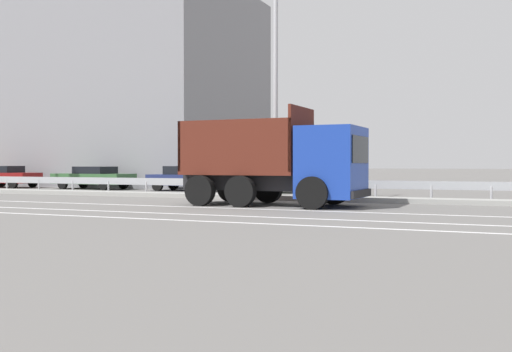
{
  "coord_description": "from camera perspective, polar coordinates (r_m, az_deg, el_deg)",
  "views": [
    {
      "loc": [
        10.01,
        -19.48,
        1.44
      ],
      "look_at": [
        1.29,
        1.27,
        0.97
      ],
      "focal_mm": 42.0,
      "sensor_mm": 36.0,
      "label": 1
    }
  ],
  "objects": [
    {
      "name": "dump_truck",
      "position": [
        20.31,
        3.74,
        0.84
      ],
      "size": [
        6.33,
        2.8,
        3.35
      ],
      "rotation": [
        0.0,
        0.0,
        -1.58
      ],
      "color": "#19389E",
      "rests_on": "ground_plane"
    },
    {
      "name": "parked_car_2",
      "position": [
        35.07,
        -15.21,
        -0.11
      ],
      "size": [
        4.87,
        2.06,
        1.28
      ],
      "rotation": [
        0.0,
        0.0,
        1.52
      ],
      "color": "#335B33",
      "rests_on": "ground_plane"
    },
    {
      "name": "parked_car_4",
      "position": [
        29.64,
        1.59,
        -0.38
      ],
      "size": [
        4.93,
        1.94,
        1.2
      ],
      "rotation": [
        0.0,
        0.0,
        1.61
      ],
      "color": "#335B33",
      "rests_on": "ground_plane"
    },
    {
      "name": "background_building_0",
      "position": [
        43.28,
        -11.31,
        8.04
      ],
      "size": [
        15.12,
        13.18,
        13.25
      ],
      "primitive_type": "cube",
      "color": "gray",
      "rests_on": "ground_plane"
    },
    {
      "name": "median_island",
      "position": [
        24.48,
        -1.38,
        -1.97
      ],
      "size": [
        33.97,
        1.1,
        0.18
      ],
      "primitive_type": "cube",
      "color": "gray",
      "rests_on": "ground_plane"
    },
    {
      "name": "street_lamp_1",
      "position": [
        24.07,
        1.69,
        9.8
      ],
      "size": [
        0.71,
        2.46,
        9.06
      ],
      "color": "#ADADB2",
      "rests_on": "ground_plane"
    },
    {
      "name": "median_road_sign",
      "position": [
        24.32,
        -0.72,
        1.0
      ],
      "size": [
        0.8,
        0.16,
        2.53
      ],
      "color": "white",
      "rests_on": "ground_plane"
    },
    {
      "name": "parked_car_1",
      "position": [
        38.91,
        -22.65,
        -0.03
      ],
      "size": [
        3.94,
        1.94,
        1.3
      ],
      "rotation": [
        0.0,
        0.0,
        -1.53
      ],
      "color": "maroon",
      "rests_on": "ground_plane"
    },
    {
      "name": "lane_strip_0",
      "position": [
        19.01,
        -0.52,
        -3.15
      ],
      "size": [
        61.77,
        0.16,
        0.01
      ],
      "primitive_type": "cube",
      "color": "silver",
      "rests_on": "ground_plane"
    },
    {
      "name": "ground_plane",
      "position": [
        21.95,
        -4.4,
        -2.58
      ],
      "size": [
        320.0,
        320.0,
        0.0
      ],
      "primitive_type": "plane",
      "color": "#605E5B"
    },
    {
      "name": "lane_strip_1",
      "position": [
        16.73,
        -3.94,
        -3.74
      ],
      "size": [
        61.77,
        0.16,
        0.01
      ],
      "primitive_type": "cube",
      "color": "silver",
      "rests_on": "ground_plane"
    },
    {
      "name": "parked_car_3",
      "position": [
        31.84,
        -6.81,
        -0.2
      ],
      "size": [
        3.92,
        1.83,
        1.31
      ],
      "rotation": [
        0.0,
        0.0,
        -1.59
      ],
      "color": "navy",
      "rests_on": "ground_plane"
    },
    {
      "name": "lane_strip_2",
      "position": [
        15.26,
        -6.78,
        -4.22
      ],
      "size": [
        61.77,
        0.16,
        0.01
      ],
      "primitive_type": "cube",
      "color": "silver",
      "rests_on": "ground_plane"
    },
    {
      "name": "median_guardrail",
      "position": [
        25.43,
        -0.4,
        -0.77
      ],
      "size": [
        61.77,
        0.09,
        0.78
      ],
      "color": "#9EA0A5",
      "rests_on": "ground_plane"
    }
  ]
}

